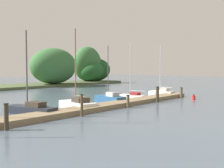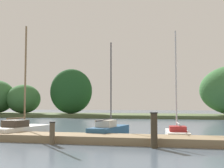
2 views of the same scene
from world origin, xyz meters
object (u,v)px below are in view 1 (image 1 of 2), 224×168
Objects in this scene: sailboat_5 at (132,96)px; sailboat_6 at (161,92)px; sailboat_4 at (109,98)px; mooring_piling_1 at (6,117)px; mooring_piling_5 at (181,93)px; mooring_piling_4 at (157,94)px; sailboat_3 at (77,104)px; sailboat_2 at (29,109)px; mooring_piling_3 at (128,101)px; mooring_piling_2 at (82,105)px; channel_buoy_1 at (194,98)px.

sailboat_6 is at bearing -102.70° from sailboat_5.
sailboat_4 is 13.22m from mooring_piling_1.
sailboat_4 is 8.50m from mooring_piling_5.
sailboat_6 is 3.94× the size of mooring_piling_4.
sailboat_3 is at bearing 109.80° from sailboat_4.
sailboat_2 reaches higher than mooring_piling_3.
mooring_piling_2 is (-10.85, -3.70, 0.44)m from sailboat_5.
mooring_piling_2 is at bearing 127.96° from sailboat_4.
sailboat_4 reaches higher than mooring_piling_3.
mooring_piling_5 is (20.39, 0.07, -0.16)m from mooring_piling_1.
sailboat_3 is 4.95m from sailboat_4.
mooring_piling_4 is at bearing 160.89° from sailboat_5.
sailboat_4 is at bearing 85.17° from sailboat_5.
sailboat_2 is at bearing 153.96° from mooring_piling_3.
channel_buoy_1 is at bearing -99.51° from sailboat_3.
sailboat_5 is 11.47m from mooring_piling_2.
sailboat_5 is 6.26m from channel_buoy_1.
sailboat_5 is at bearing 75.77° from mooring_piling_4.
sailboat_4 is 4.01m from mooring_piling_3.
mooring_piling_2 is at bearing 173.19° from channel_buoy_1.
mooring_piling_1 is at bearing -179.38° from mooring_piling_3.
sailboat_3 is 8.13m from mooring_piling_4.
sailboat_4 is 8.58m from sailboat_6.
sailboat_6 reaches higher than sailboat_4.
sailboat_2 is 7.82m from mooring_piling_3.
channel_buoy_1 is at bearing -11.82° from mooring_piling_3.
sailboat_3 is 12.90m from mooring_piling_5.
mooring_piling_3 is (7.02, -3.43, 0.14)m from sailboat_2.
channel_buoy_1 is at bearing -119.23° from sailboat_2.
channel_buoy_1 is at bearing -117.32° from sailboat_4.
mooring_piling_2 reaches higher than mooring_piling_5.
sailboat_5 is 5.21× the size of mooring_piling_5.
mooring_piling_4 is 2.69× the size of channel_buoy_1.
mooring_piling_4 is (-0.92, -3.63, 0.43)m from sailboat_5.
channel_buoy_1 is (8.68, -1.81, -0.30)m from mooring_piling_3.
mooring_piling_3 is 8.87m from channel_buoy_1.
sailboat_2 is 16.91m from mooring_piling_5.
sailboat_4 is at bearing 154.84° from mooring_piling_5.
mooring_piling_3 is at bearing -126.79° from sailboat_2.
sailboat_5 is 1.00× the size of sailboat_6.
sailboat_3 is (3.97, -0.64, 0.01)m from sailboat_2.
mooring_piling_4 is 1.32× the size of mooring_piling_5.
sailboat_3 is 13.45m from sailboat_6.
sailboat_3 is 4.14m from mooring_piling_3.
sailboat_6 is (13.45, 0.10, -0.02)m from sailboat_3.
channel_buoy_1 is (3.21, -5.38, -0.09)m from sailboat_5.
mooring_piling_5 is (9.53, -0.05, 0.04)m from mooring_piling_3.
mooring_piling_1 is 20.39m from mooring_piling_5.
mooring_piling_1 is at bearing 90.25° from sailboat_6.
mooring_piling_4 is (15.41, 0.05, 0.02)m from mooring_piling_1.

